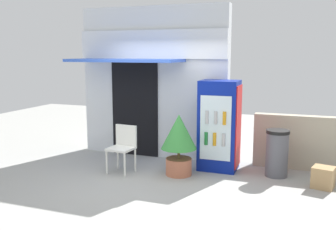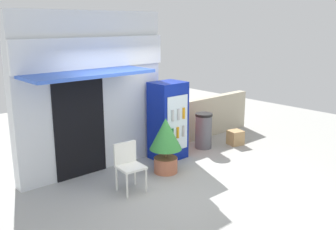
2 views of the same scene
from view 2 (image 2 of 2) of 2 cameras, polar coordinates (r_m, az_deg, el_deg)
name	(u,v)px [view 2 (image 2 of 2)]	position (r m, az deg, el deg)	size (l,w,h in m)	color
ground	(165,188)	(7.08, -0.50, -10.96)	(16.00, 16.00, 0.00)	#A3A39E
storefront_building	(92,91)	(7.61, -11.47, 3.55)	(3.25, 1.20, 3.20)	silver
drink_cooler	(168,121)	(8.30, 0.06, -0.85)	(0.74, 0.66, 1.72)	navy
plastic_chair	(128,163)	(6.83, -6.01, -7.21)	(0.48, 0.47, 0.88)	white
potted_plant_near_shop	(166,140)	(7.53, -0.36, -3.87)	(0.65, 0.65, 1.13)	#BC6B4C
trash_bin	(204,131)	(9.11, 5.41, -2.37)	(0.42, 0.42, 0.86)	#595960
stone_boundary_wall	(210,116)	(10.14, 6.33, -0.18)	(2.79, 0.22, 1.05)	#B7AD93
cardboard_box	(235,138)	(9.54, 10.18, -3.38)	(0.34, 0.32, 0.36)	tan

